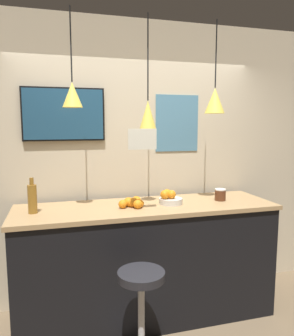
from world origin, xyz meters
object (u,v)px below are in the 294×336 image
Objects in this scene: bar_stool at (141,306)px; spread_jar at (220,195)px; juice_bottle at (32,198)px; fruit_bowl at (169,198)px; mounted_tv at (64,114)px.

spread_jar is (0.98, 0.66, 0.65)m from bar_stool.
bar_stool is 1.25m from juice_bottle.
spread_jar is at bearing 0.03° from fruit_bowl.
bar_stool is 2.54× the size of juice_bottle.
mounted_tv is at bearing 114.11° from bar_stool.
bar_stool is 6.73× the size of spread_jar.
spread_jar reaches higher than bar_stool.
mounted_tv reaches higher than juice_bottle.
juice_bottle is at bearing 180.00° from spread_jar.
bar_stool is at bearing -40.28° from juice_bottle.
juice_bottle reaches higher than fruit_bowl.
fruit_bowl is (0.45, 0.66, 0.64)m from bar_stool.
mounted_tv is (0.29, 0.43, 0.71)m from juice_bottle.
juice_bottle is (-1.23, 0.00, 0.08)m from fruit_bowl.
fruit_bowl is at bearing -179.97° from spread_jar.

